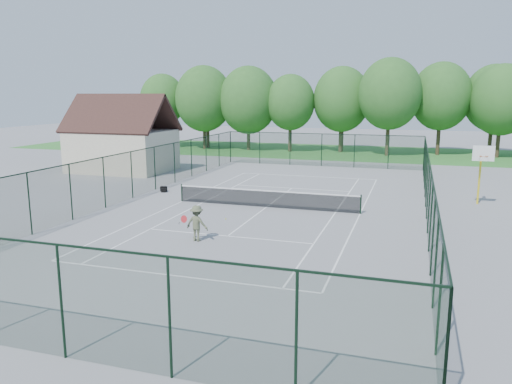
% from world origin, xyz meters
% --- Properties ---
extents(ground, '(140.00, 140.00, 0.00)m').
position_xyz_m(ground, '(0.00, 0.00, 0.00)').
color(ground, gray).
rests_on(ground, ground).
extents(grass_far, '(80.00, 16.00, 0.01)m').
position_xyz_m(grass_far, '(0.00, 30.00, 0.01)').
color(grass_far, '#3A8734').
rests_on(grass_far, ground).
extents(court_lines, '(11.05, 23.85, 0.01)m').
position_xyz_m(court_lines, '(0.00, 0.00, 0.00)').
color(court_lines, white).
rests_on(court_lines, ground).
extents(tennis_net, '(11.08, 0.08, 1.10)m').
position_xyz_m(tennis_net, '(0.00, 0.00, 0.58)').
color(tennis_net, black).
rests_on(tennis_net, ground).
extents(fence_enclosure, '(18.05, 36.05, 3.02)m').
position_xyz_m(fence_enclosure, '(0.00, 0.00, 1.56)').
color(fence_enclosure, '#16331D').
rests_on(fence_enclosure, ground).
extents(utility_building, '(8.60, 6.27, 6.63)m').
position_xyz_m(utility_building, '(-16.00, 10.00, 3.12)').
color(utility_building, beige).
rests_on(utility_building, ground).
extents(tree_line_far, '(39.40, 6.40, 9.70)m').
position_xyz_m(tree_line_far, '(0.00, 30.00, 5.99)').
color(tree_line_far, '#453624').
rests_on(tree_line_far, ground).
extents(basketball_goal, '(1.20, 1.43, 3.65)m').
position_xyz_m(basketball_goal, '(12.03, 4.31, 2.57)').
color(basketball_goal, yellow).
rests_on(basketball_goal, ground).
extents(sports_bag_a, '(0.44, 0.28, 0.34)m').
position_xyz_m(sports_bag_a, '(-8.15, 2.60, 0.17)').
color(sports_bag_a, black).
rests_on(sports_bag_a, ground).
extents(sports_bag_b, '(0.41, 0.33, 0.28)m').
position_xyz_m(sports_bag_b, '(-7.97, 2.29, 0.14)').
color(sports_bag_b, black).
rests_on(sports_bag_b, ground).
extents(tennis_player, '(2.16, 0.91, 1.65)m').
position_xyz_m(tennis_player, '(-1.06, -7.53, 0.83)').
color(tennis_player, '#575E42').
rests_on(tennis_player, ground).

